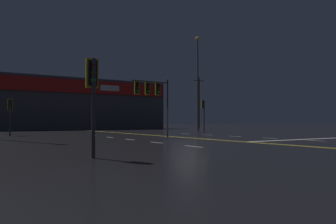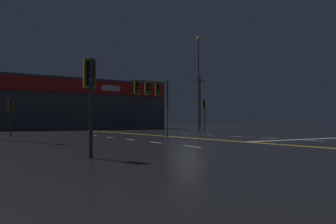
# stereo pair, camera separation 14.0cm
# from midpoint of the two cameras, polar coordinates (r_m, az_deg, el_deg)

# --- Properties ---
(ground_plane) EXTENTS (200.00, 200.00, 0.00)m
(ground_plane) POSITION_cam_midpoint_polar(r_m,az_deg,el_deg) (24.47, 3.33, -4.51)
(ground_plane) COLOR black
(road_markings) EXTENTS (14.09, 60.00, 0.01)m
(road_markings) POSITION_cam_midpoint_polar(r_m,az_deg,el_deg) (24.11, 6.54, -4.54)
(road_markings) COLOR gold
(road_markings) RESTS_ON ground
(traffic_signal_median) EXTENTS (3.23, 0.36, 4.57)m
(traffic_signal_median) POSITION_cam_midpoint_polar(r_m,az_deg,el_deg) (25.45, -2.97, 3.51)
(traffic_signal_median) COLOR #38383D
(traffic_signal_median) RESTS_ON ground
(traffic_signal_corner_northwest) EXTENTS (0.42, 0.36, 3.16)m
(traffic_signal_corner_northwest) POSITION_cam_midpoint_polar(r_m,az_deg,el_deg) (30.81, -25.91, 0.53)
(traffic_signal_corner_northwest) COLOR #38383D
(traffic_signal_corner_northwest) RESTS_ON ground
(traffic_signal_corner_northeast) EXTENTS (0.42, 0.36, 3.76)m
(traffic_signal_corner_northeast) POSITION_cam_midpoint_polar(r_m,az_deg,el_deg) (38.45, 6.09, 0.62)
(traffic_signal_corner_northeast) COLOR #38383D
(traffic_signal_corner_northeast) RESTS_ON ground
(traffic_signal_corner_southwest) EXTENTS (0.42, 0.36, 3.31)m
(traffic_signal_corner_southwest) POSITION_cam_midpoint_polar(r_m,az_deg,el_deg) (11.19, -13.34, 4.69)
(traffic_signal_corner_southwest) COLOR #38383D
(traffic_signal_corner_southwest) RESTS_ON ground
(streetlight_median_approach) EXTENTS (0.56, 0.56, 12.18)m
(streetlight_median_approach) POSITION_cam_midpoint_polar(r_m,az_deg,el_deg) (42.46, 5.10, 6.83)
(streetlight_median_approach) COLOR #59595E
(streetlight_median_approach) RESTS_ON ground
(building_backdrop) EXTENTS (31.30, 10.23, 8.05)m
(building_backdrop) POSITION_cam_midpoint_polar(r_m,az_deg,el_deg) (56.68, -17.25, 1.22)
(building_backdrop) COLOR #4C4C51
(building_backdrop) RESTS_ON ground
(utility_pole_row) EXTENTS (46.97, 0.26, 12.34)m
(utility_pole_row) POSITION_cam_midpoint_polar(r_m,az_deg,el_deg) (48.89, -19.26, 3.67)
(utility_pole_row) COLOR #4C3828
(utility_pole_row) RESTS_ON ground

